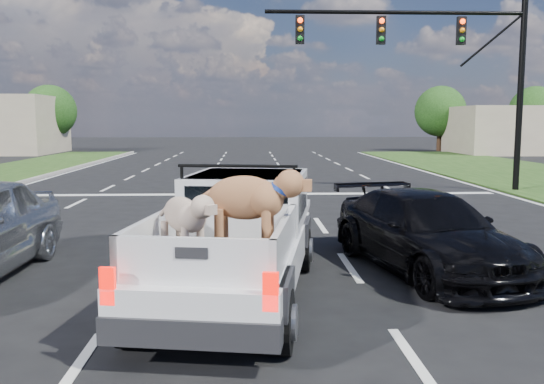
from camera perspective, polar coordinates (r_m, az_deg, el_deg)
The scene contains 9 objects.
ground at distance 9.94m, azimuth -2.40°, elevation -7.56°, with size 160.00×160.00×0.00m, color black.
road_markings at distance 16.37m, azimuth -2.39°, elevation -1.73°, with size 17.75×60.00×0.01m.
traffic_signal at distance 21.47m, azimuth 17.63°, elevation 12.66°, with size 9.11×0.31×7.00m.
building_right at distance 48.85m, azimuth 24.51°, elevation 5.60°, with size 12.00×7.00×3.60m, color tan.
tree_far_c at distance 50.25m, azimuth -21.14°, elevation 7.48°, with size 4.20×4.20×5.40m.
tree_far_d at distance 50.24m, azimuth 16.34°, elevation 7.67°, with size 4.20×4.20×5.40m.
tree_far_e at distance 53.32m, azimuth 24.58°, elevation 7.27°, with size 4.20×4.20×5.40m.
pickup_truck at distance 8.19m, azimuth -3.45°, elevation -4.24°, with size 2.59×5.29×1.90m.
black_coupe at distance 9.97m, azimuth 15.03°, elevation -3.86°, with size 1.85×4.55×1.32m, color black.
Camera 1 is at (0.02, -9.62, 2.51)m, focal length 38.00 mm.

